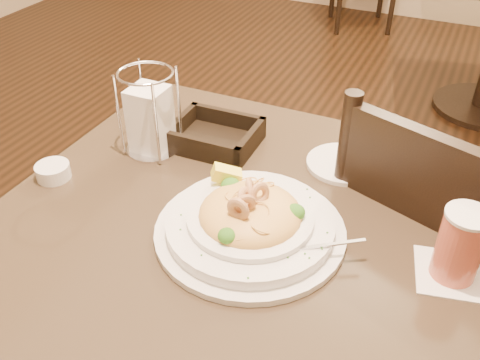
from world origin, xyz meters
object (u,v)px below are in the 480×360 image
at_px(dining_chair_near, 429,271).
at_px(butter_ramekin, 53,171).
at_px(napkin_caddy, 150,118).
at_px(drink_glass, 460,246).
at_px(main_table, 236,304).
at_px(side_plate, 343,164).
at_px(pasta_bowl, 250,220).
at_px(bread_basket, 215,137).

height_order(dining_chair_near, butter_ramekin, dining_chair_near).
bearing_deg(napkin_caddy, drink_glass, -10.35).
relative_size(main_table, butter_ramekin, 12.82).
xyz_separation_m(drink_glass, butter_ramekin, (-0.78, -0.06, -0.05)).
xyz_separation_m(dining_chair_near, drink_glass, (0.03, -0.25, 0.30)).
distance_m(drink_glass, butter_ramekin, 0.79).
height_order(main_table, drink_glass, drink_glass).
relative_size(main_table, napkin_caddy, 4.74).
relative_size(side_plate, butter_ramekin, 2.20).
bearing_deg(pasta_bowl, side_plate, 72.17).
bearing_deg(napkin_caddy, pasta_bowl, -28.33).
bearing_deg(drink_glass, napkin_caddy, 169.65).
distance_m(main_table, pasta_bowl, 0.27).
xyz_separation_m(pasta_bowl, bread_basket, (-0.20, 0.24, -0.01)).
bearing_deg(drink_glass, butter_ramekin, -175.68).
relative_size(bread_basket, butter_ramekin, 2.72).
distance_m(dining_chair_near, napkin_caddy, 0.72).
bearing_deg(napkin_caddy, main_table, -28.10).
bearing_deg(drink_glass, main_table, -176.22).
bearing_deg(main_table, napkin_caddy, 151.90).
bearing_deg(bread_basket, napkin_caddy, -146.14).
bearing_deg(side_plate, main_table, -116.61).
bearing_deg(butter_ramekin, napkin_caddy, 54.21).
xyz_separation_m(napkin_caddy, butter_ramekin, (-0.13, -0.18, -0.07)).
relative_size(pasta_bowl, drink_glass, 2.75).
distance_m(bread_basket, butter_ramekin, 0.35).
relative_size(drink_glass, napkin_caddy, 0.72).
distance_m(pasta_bowl, butter_ramekin, 0.44).
xyz_separation_m(dining_chair_near, butter_ramekin, (-0.76, -0.31, 0.25)).
bearing_deg(napkin_caddy, dining_chair_near, 11.58).
bearing_deg(pasta_bowl, napkin_caddy, 151.67).
distance_m(main_table, drink_glass, 0.48).
xyz_separation_m(bread_basket, butter_ramekin, (-0.24, -0.26, -0.00)).
relative_size(drink_glass, butter_ramekin, 1.94).
bearing_deg(side_plate, butter_ramekin, -150.98).
xyz_separation_m(dining_chair_near, napkin_caddy, (-0.63, -0.13, 0.32)).
xyz_separation_m(pasta_bowl, side_plate, (0.09, 0.28, -0.03)).
height_order(napkin_caddy, butter_ramekin, napkin_caddy).
bearing_deg(pasta_bowl, butter_ramekin, -178.55).
height_order(dining_chair_near, napkin_caddy, dining_chair_near).
xyz_separation_m(dining_chair_near, bread_basket, (-0.51, -0.05, 0.25)).
distance_m(pasta_bowl, napkin_caddy, 0.36).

